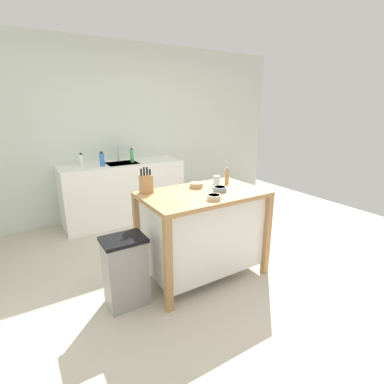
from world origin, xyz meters
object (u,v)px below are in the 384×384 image
(bottle_hand_soap, at_px, (81,160))
(bottle_dish_soap, at_px, (132,156))
(bowl_ceramic_small, at_px, (214,197))
(bowl_stoneware_deep, at_px, (196,185))
(bowl_ceramic_wide, at_px, (220,189))
(kitchen_island, at_px, (202,229))
(pepper_grinder, at_px, (227,176))
(sink_faucet, at_px, (118,154))
(knife_block, at_px, (146,184))
(trash_bin, at_px, (126,271))
(bottle_spray_cleaner, at_px, (102,159))
(drinking_cup, at_px, (216,181))

(bottle_hand_soap, bearing_deg, bottle_dish_soap, -9.29)
(bowl_ceramic_small, height_order, bottle_dish_soap, bottle_dish_soap)
(bowl_stoneware_deep, relative_size, bottle_dish_soap, 0.64)
(bowl_ceramic_wide, xyz_separation_m, bottle_dish_soap, (-0.19, 1.89, 0.07))
(kitchen_island, bearing_deg, pepper_grinder, 18.12)
(bowl_ceramic_wide, bearing_deg, sink_faucet, 99.10)
(kitchen_island, bearing_deg, bottle_hand_soap, 110.55)
(knife_block, height_order, bottle_hand_soap, knife_block)
(trash_bin, bearing_deg, knife_block, 41.89)
(bottle_hand_soap, bearing_deg, kitchen_island, -69.45)
(knife_block, bearing_deg, sink_faucet, 80.47)
(kitchen_island, distance_m, bowl_stoneware_deep, 0.45)
(bowl_ceramic_small, xyz_separation_m, pepper_grinder, (0.44, 0.38, 0.06))
(bowl_stoneware_deep, xyz_separation_m, bottle_dish_soap, (-0.07, 1.65, 0.07))
(bowl_ceramic_small, relative_size, pepper_grinder, 0.68)
(kitchen_island, relative_size, trash_bin, 1.88)
(bottle_spray_cleaner, bearing_deg, knife_block, -89.66)
(bowl_ceramic_small, height_order, pepper_grinder, pepper_grinder)
(pepper_grinder, relative_size, sink_faucet, 0.83)
(bowl_ceramic_wide, height_order, bottle_spray_cleaner, bottle_spray_cleaner)
(bowl_stoneware_deep, relative_size, sink_faucet, 0.61)
(bowl_stoneware_deep, bearing_deg, sink_faucet, 96.67)
(bottle_spray_cleaner, bearing_deg, bowl_ceramic_wide, -71.10)
(bowl_ceramic_small, distance_m, pepper_grinder, 0.58)
(bowl_ceramic_wide, distance_m, drinking_cup, 0.20)
(bowl_stoneware_deep, distance_m, bottle_hand_soap, 1.92)
(bowl_ceramic_small, bearing_deg, sink_faucet, 93.37)
(bowl_ceramic_small, relative_size, trash_bin, 0.20)
(knife_block, relative_size, trash_bin, 0.40)
(trash_bin, distance_m, sink_faucet, 2.27)
(knife_block, distance_m, bowl_ceramic_wide, 0.71)
(kitchen_island, relative_size, bowl_ceramic_wide, 8.98)
(trash_bin, xyz_separation_m, bottle_spray_cleaner, (0.35, 1.84, 0.66))
(knife_block, xyz_separation_m, bowl_ceramic_wide, (0.63, -0.34, -0.07))
(pepper_grinder, bearing_deg, bowl_stoneware_deep, 172.50)
(pepper_grinder, bearing_deg, bottle_hand_soap, 121.77)
(kitchen_island, relative_size, pepper_grinder, 6.52)
(bottle_hand_soap, bearing_deg, pepper_grinder, -58.23)
(knife_block, bearing_deg, bottle_dish_soap, 74.29)
(pepper_grinder, height_order, sink_faucet, sink_faucet)
(bowl_stoneware_deep, distance_m, bottle_dish_soap, 1.65)
(knife_block, xyz_separation_m, bowl_ceramic_small, (0.43, -0.52, -0.07))
(bowl_ceramic_wide, bearing_deg, drinking_cup, 63.22)
(bowl_ceramic_wide, xyz_separation_m, bowl_stoneware_deep, (-0.12, 0.24, 0.00))
(bottle_spray_cleaner, bearing_deg, pepper_grinder, -62.20)
(drinking_cup, height_order, bottle_spray_cleaner, bottle_spray_cleaner)
(sink_faucet, height_order, bottle_dish_soap, sink_faucet)
(drinking_cup, relative_size, bottle_dish_soap, 0.52)
(bowl_ceramic_wide, distance_m, bottle_hand_soap, 2.19)
(bowl_ceramic_wide, height_order, trash_bin, bowl_ceramic_wide)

